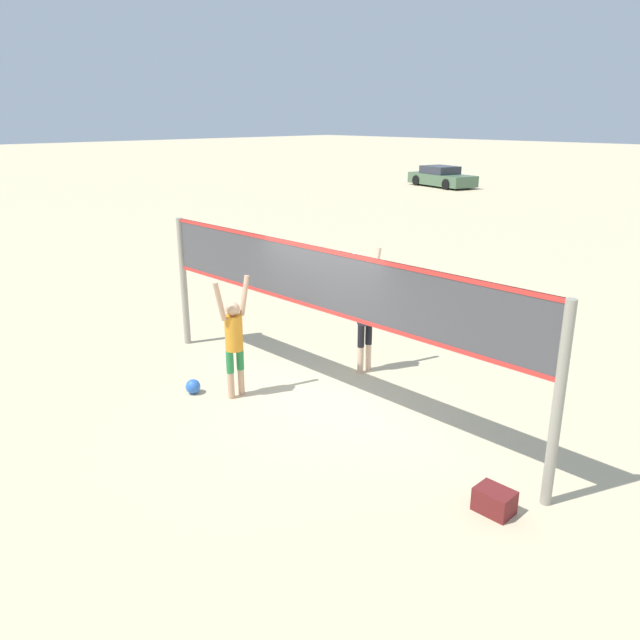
{
  "coord_description": "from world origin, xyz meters",
  "views": [
    {
      "loc": [
        6.41,
        -6.25,
        4.31
      ],
      "look_at": [
        0.0,
        0.0,
        1.37
      ],
      "focal_mm": 35.0,
      "sensor_mm": 36.0,
      "label": 1
    }
  ],
  "objects": [
    {
      "name": "player_blocker",
      "position": [
        -0.35,
        1.44,
        1.15
      ],
      "size": [
        0.28,
        0.71,
        2.18
      ],
      "rotation": [
        0.0,
        0.0,
        -1.57
      ],
      "color": "beige",
      "rests_on": "ground_plane"
    },
    {
      "name": "parked_car_near",
      "position": [
        -17.03,
        27.36,
        0.58
      ],
      "size": [
        4.95,
        2.91,
        1.27
      ],
      "rotation": [
        0.0,
        0.0,
        -0.25
      ],
      "color": "#4C6B4C",
      "rests_on": "ground_plane"
    },
    {
      "name": "player_spiker",
      "position": [
        -1.1,
        -0.81,
        1.02
      ],
      "size": [
        0.28,
        0.68,
        1.96
      ],
      "rotation": [
        0.0,
        0.0,
        1.57
      ],
      "color": "tan",
      "rests_on": "ground_plane"
    },
    {
      "name": "volleyball_net",
      "position": [
        0.0,
        0.0,
        1.76
      ],
      "size": [
        7.67,
        0.13,
        2.49
      ],
      "color": "gray",
      "rests_on": "ground_plane"
    },
    {
      "name": "ground_plane",
      "position": [
        0.0,
        0.0,
        0.0
      ],
      "size": [
        200.0,
        200.0,
        0.0
      ],
      "primitive_type": "plane",
      "color": "beige"
    },
    {
      "name": "gear_bag",
      "position": [
        3.44,
        -0.58,
        0.14
      ],
      "size": [
        0.42,
        0.31,
        0.28
      ],
      "color": "maroon",
      "rests_on": "ground_plane"
    },
    {
      "name": "volleyball",
      "position": [
        -1.68,
        -1.25,
        0.12
      ],
      "size": [
        0.24,
        0.24,
        0.24
      ],
      "color": "blue",
      "rests_on": "ground_plane"
    }
  ]
}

